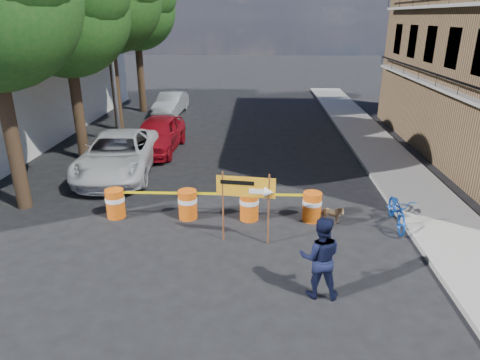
# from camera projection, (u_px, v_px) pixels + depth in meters

# --- Properties ---
(ground) EXTENTS (120.00, 120.00, 0.00)m
(ground) POSITION_uv_depth(u_px,v_px,m) (231.00, 242.00, 11.70)
(ground) COLOR black
(ground) RESTS_ON ground
(sidewalk_east) EXTENTS (2.40, 40.00, 0.15)m
(sidewalk_east) POSITION_uv_depth(u_px,v_px,m) (396.00, 169.00, 17.01)
(sidewalk_east) COLOR gray
(sidewalk_east) RESTS_ON ground
(tree_mid_a) EXTENTS (5.25, 5.00, 8.68)m
(tree_mid_a) POSITION_uv_depth(u_px,v_px,m) (66.00, 10.00, 16.36)
(tree_mid_a) COLOR #332316
(tree_mid_a) RESTS_ON ground
(tree_far) EXTENTS (5.04, 4.80, 8.84)m
(tree_far) POSITION_uv_depth(u_px,v_px,m) (136.00, 8.00, 25.61)
(tree_far) COLOR #332316
(tree_far) RESTS_ON ground
(streetlamp) EXTENTS (1.25, 0.18, 8.00)m
(streetlamp) POSITION_uv_depth(u_px,v_px,m) (112.00, 49.00, 19.24)
(streetlamp) COLOR gray
(streetlamp) RESTS_ON ground
(barrel_far_left) EXTENTS (0.58, 0.58, 0.90)m
(barrel_far_left) POSITION_uv_depth(u_px,v_px,m) (115.00, 203.00, 13.00)
(barrel_far_left) COLOR #E1400D
(barrel_far_left) RESTS_ON ground
(barrel_mid_left) EXTENTS (0.58, 0.58, 0.90)m
(barrel_mid_left) POSITION_uv_depth(u_px,v_px,m) (188.00, 204.00, 12.93)
(barrel_mid_left) COLOR #E1400D
(barrel_mid_left) RESTS_ON ground
(barrel_mid_right) EXTENTS (0.58, 0.58, 0.90)m
(barrel_mid_right) POSITION_uv_depth(u_px,v_px,m) (249.00, 205.00, 12.84)
(barrel_mid_right) COLOR #E1400D
(barrel_mid_right) RESTS_ON ground
(barrel_far_right) EXTENTS (0.58, 0.58, 0.90)m
(barrel_far_right) POSITION_uv_depth(u_px,v_px,m) (312.00, 206.00, 12.78)
(barrel_far_right) COLOR #E1400D
(barrel_far_right) RESTS_ON ground
(detour_sign) EXTENTS (1.56, 0.37, 2.01)m
(detour_sign) POSITION_uv_depth(u_px,v_px,m) (254.00, 192.00, 11.15)
(detour_sign) COLOR #592D19
(detour_sign) RESTS_ON ground
(pedestrian) EXTENTS (0.96, 0.78, 1.88)m
(pedestrian) POSITION_uv_depth(u_px,v_px,m) (320.00, 257.00, 9.17)
(pedestrian) COLOR black
(pedestrian) RESTS_ON ground
(bicycle) EXTENTS (0.73, 1.04, 1.90)m
(bicycle) POSITION_uv_depth(u_px,v_px,m) (400.00, 196.00, 12.28)
(bicycle) COLOR #1548AF
(bicycle) RESTS_ON ground
(dog) EXTENTS (0.78, 0.52, 0.60)m
(dog) POSITION_uv_depth(u_px,v_px,m) (332.00, 215.00, 12.59)
(dog) COLOR tan
(dog) RESTS_ON ground
(suv_white) EXTENTS (3.09, 5.88, 1.58)m
(suv_white) POSITION_uv_depth(u_px,v_px,m) (118.00, 154.00, 16.50)
(suv_white) COLOR silver
(suv_white) RESTS_ON ground
(sedan_red) EXTENTS (2.03, 4.70, 1.58)m
(sedan_red) POSITION_uv_depth(u_px,v_px,m) (158.00, 134.00, 19.32)
(sedan_red) COLOR #A30D1A
(sedan_red) RESTS_ON ground
(sedan_silver) EXTENTS (1.68, 4.15, 1.34)m
(sedan_silver) POSITION_uv_depth(u_px,v_px,m) (171.00, 103.00, 26.77)
(sedan_silver) COLOR #B3B4BA
(sedan_silver) RESTS_ON ground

